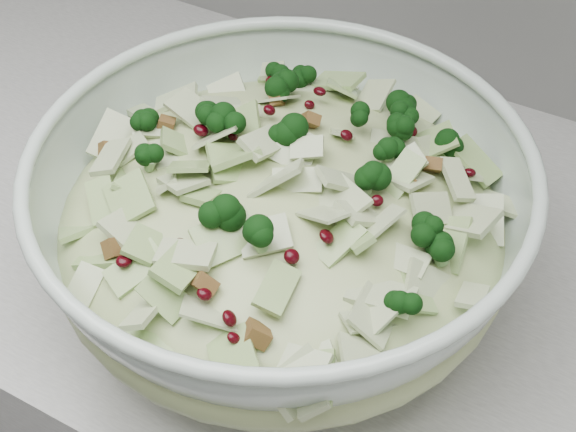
# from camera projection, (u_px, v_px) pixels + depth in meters

# --- Properties ---
(counter) EXTENTS (3.60, 0.60, 0.90)m
(counter) POSITION_uv_depth(u_px,v_px,m) (69.00, 323.00, 1.26)
(counter) COLOR beige
(counter) RESTS_ON floor
(mixing_bowl) EXTENTS (0.50, 0.50, 0.16)m
(mixing_bowl) POSITION_uv_depth(u_px,v_px,m) (282.00, 226.00, 0.67)
(mixing_bowl) COLOR #B6C8BB
(mixing_bowl) RESTS_ON counter
(salad) EXTENTS (0.49, 0.49, 0.16)m
(salad) POSITION_uv_depth(u_px,v_px,m) (281.00, 203.00, 0.65)
(salad) COLOR #ACBB7F
(salad) RESTS_ON mixing_bowl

